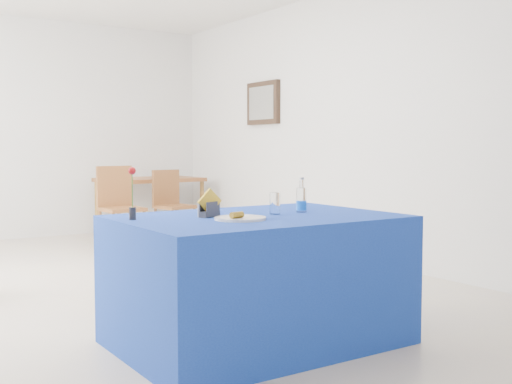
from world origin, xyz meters
TOP-DOWN VIEW (x-y plane):
  - floor at (0.00, 0.00)m, footprint 7.00×7.00m
  - room_shell at (0.00, 0.00)m, footprint 7.00×7.00m
  - picture_frame at (2.47, 1.60)m, footprint 0.06×0.64m
  - picture_art at (2.44, 1.60)m, footprint 0.02×0.52m
  - plate at (-0.08, -1.92)m, footprint 0.29×0.29m
  - drinking_glass at (0.26, -1.78)m, footprint 0.06×0.06m
  - salt_shaker at (-0.20, -1.68)m, footprint 0.03×0.03m
  - pepper_shaker at (-0.09, -1.64)m, footprint 0.03×0.03m
  - blue_table at (0.12, -1.80)m, footprint 1.60×1.10m
  - water_bottle at (0.47, -1.77)m, footprint 0.07×0.07m
  - napkin_holder at (-0.15, -1.71)m, footprint 0.15×0.10m
  - rose_vase at (-0.58, -1.60)m, footprint 0.04×0.04m
  - oak_table at (1.57, 2.97)m, footprint 1.33×0.89m
  - chair_bg_left at (0.73, 1.94)m, footprint 0.45×0.45m
  - chair_bg_right at (1.51, 2.20)m, footprint 0.47×0.47m
  - banana_pieces at (-0.12, -1.96)m, footprint 0.09×0.05m

SIDE VIEW (x-z plane):
  - floor at x=0.00m, z-range 0.00..0.00m
  - blue_table at x=0.12m, z-range 0.00..0.76m
  - chair_bg_right at x=1.51m, z-range 0.07..0.95m
  - chair_bg_left at x=0.73m, z-range 0.07..1.02m
  - oak_table at x=1.57m, z-range 0.30..1.06m
  - plate at x=-0.08m, z-range 0.76..0.77m
  - banana_pieces at x=-0.12m, z-range 0.77..0.81m
  - salt_shaker at x=-0.20m, z-range 0.76..0.84m
  - pepper_shaker at x=-0.09m, z-range 0.76..0.84m
  - napkin_holder at x=-0.15m, z-range 0.73..0.89m
  - drinking_glass at x=0.26m, z-range 0.76..0.89m
  - water_bottle at x=0.47m, z-range 0.72..0.94m
  - rose_vase at x=-0.58m, z-range 0.75..1.04m
  - picture_frame at x=2.47m, z-range 1.44..1.96m
  - picture_art at x=2.44m, z-range 1.50..1.90m
  - room_shell at x=0.00m, z-range -1.75..5.25m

